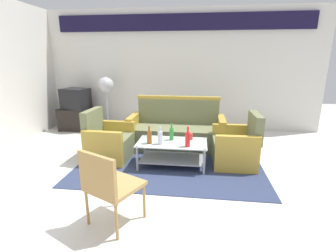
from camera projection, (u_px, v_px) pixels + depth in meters
ground_plane at (162, 187)px, 3.38m from camera, size 14.00×14.00×0.00m
wall_back at (181, 67)px, 5.91m from camera, size 6.52×0.19×2.80m
rug at (171, 161)px, 4.23m from camera, size 2.97×2.21×0.01m
couch at (177, 132)px, 4.82m from camera, size 1.81×0.76×0.96m
armchair_left at (109, 143)px, 4.28m from camera, size 0.73×0.79×0.85m
armchair_right at (236, 148)px, 4.05m from camera, size 0.71×0.77×0.85m
coffee_table at (172, 150)px, 3.98m from camera, size 1.10×0.60×0.40m
bottle_brown at (149, 137)px, 3.85m from camera, size 0.08×0.08×0.28m
bottle_clear at (160, 137)px, 3.83m from camera, size 0.08×0.08×0.29m
bottle_green at (172, 134)px, 4.02m from camera, size 0.07×0.07×0.28m
bottle_red at (188, 139)px, 3.72m from camera, size 0.07×0.07×0.31m
cup at (190, 136)px, 4.06m from camera, size 0.08×0.08×0.10m
tv_stand at (78, 119)px, 6.04m from camera, size 0.80×0.50×0.52m
television at (76, 99)px, 5.91m from camera, size 0.69×0.57×0.48m
pedestal_fan at (106, 88)px, 5.80m from camera, size 0.36×0.36×1.27m
wicker_chair at (108, 183)px, 2.49m from camera, size 0.64×0.64×0.84m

